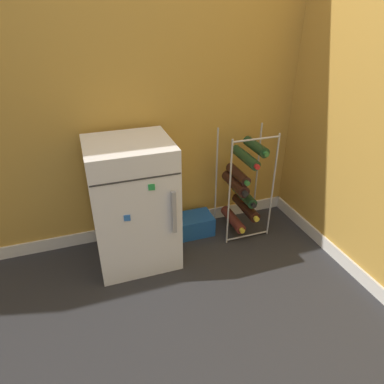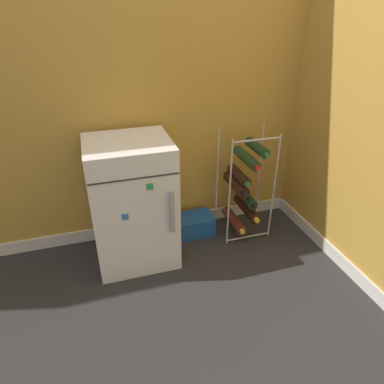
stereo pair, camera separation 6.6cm
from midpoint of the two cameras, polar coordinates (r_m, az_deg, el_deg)
ground_plane at (r=2.20m, az=3.52°, el=-14.19°), size 14.00×14.00×0.00m
wall_back at (r=2.27m, az=-2.49°, el=22.19°), size 6.64×0.07×2.50m
mini_fridge at (r=2.17m, az=-10.62°, el=-1.97°), size 0.50×0.48×0.82m
wine_rack at (r=2.43m, az=7.59°, el=0.95°), size 0.34×0.33×0.78m
soda_box at (r=2.53m, az=-0.70°, el=-5.48°), size 0.29×0.19×0.14m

